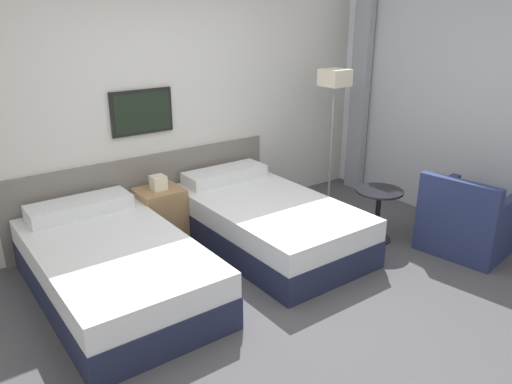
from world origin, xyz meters
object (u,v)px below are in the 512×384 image
at_px(floor_lamp, 334,89).
at_px(armchair, 468,223).
at_px(bed_near_door, 114,267).
at_px(nightstand, 160,213).
at_px(bed_near_window, 266,221).
at_px(side_table, 378,205).

bearing_deg(floor_lamp, armchair, -82.57).
relative_size(floor_lamp, armchair, 1.76).
distance_m(bed_near_door, floor_lamp, 3.12).
bearing_deg(nightstand, floor_lamp, -7.96).
distance_m(bed_near_window, side_table, 1.14).
relative_size(bed_near_door, bed_near_window, 1.00).
relative_size(side_table, armchair, 0.59).
height_order(bed_near_door, armchair, armchair).
distance_m(nightstand, armchair, 3.05).
bearing_deg(nightstand, bed_near_door, -136.61).
distance_m(bed_near_door, side_table, 2.61).
bearing_deg(floor_lamp, bed_near_window, -160.88).
xyz_separation_m(bed_near_window, floor_lamp, (1.30, 0.45, 1.13)).
distance_m(bed_near_window, floor_lamp, 1.78).
height_order(bed_near_door, side_table, bed_near_door).
height_order(floor_lamp, side_table, floor_lamp).
bearing_deg(bed_near_door, nightstand, 43.39).
relative_size(bed_near_door, side_table, 3.73).
bearing_deg(nightstand, armchair, -40.71).
bearing_deg(armchair, nightstand, 40.64).
bearing_deg(bed_near_door, armchair, -21.89).
distance_m(floor_lamp, armchair, 2.03).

